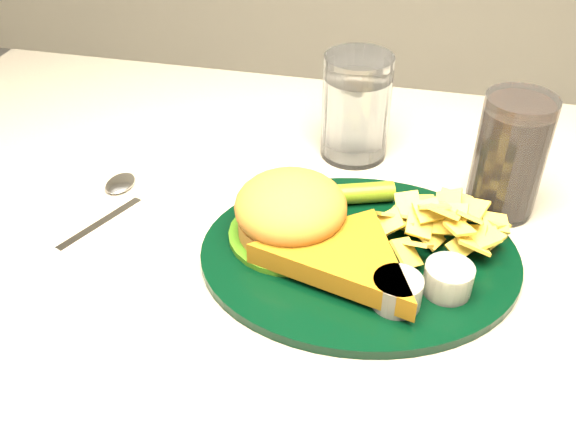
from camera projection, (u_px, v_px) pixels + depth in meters
name	position (u px, v px, depth m)	size (l,w,h in m)	color
table	(288.00, 431.00, 0.94)	(1.20, 0.80, 0.75)	#ADA69C
dinner_plate	(361.00, 230.00, 0.66)	(0.34, 0.28, 0.08)	black
water_glass	(356.00, 107.00, 0.81)	(0.09, 0.09, 0.14)	white
cola_glass	(509.00, 156.00, 0.71)	(0.08, 0.08, 0.14)	black
fork_napkin	(433.00, 260.00, 0.67)	(0.14, 0.18, 0.01)	white
spoon	(100.00, 222.00, 0.72)	(0.04, 0.16, 0.01)	white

